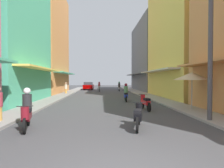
{
  "coord_description": "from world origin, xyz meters",
  "views": [
    {
      "loc": [
        -0.41,
        -3.26,
        1.89
      ],
      "look_at": [
        0.72,
        16.12,
        1.45
      ],
      "focal_mm": 30.25,
      "sensor_mm": 36.0,
      "label": 1
    }
  ],
  "objects_px": {
    "motorbike_maroon": "(27,111)",
    "pedestrian_far": "(66,88)",
    "motorbike_red": "(145,102)",
    "parked_car": "(89,86)",
    "motorbike_white": "(119,87)",
    "motorbike_silver": "(99,87)",
    "vendor_umbrella": "(192,76)",
    "motorbike_black": "(138,115)",
    "utility_pole": "(211,41)",
    "motorbike_blue": "(126,93)"
  },
  "relations": [
    {
      "from": "motorbike_maroon",
      "to": "pedestrian_far",
      "type": "distance_m",
      "value": 17.54
    },
    {
      "from": "motorbike_red",
      "to": "parked_car",
      "type": "height_order",
      "value": "parked_car"
    },
    {
      "from": "motorbike_white",
      "to": "motorbike_maroon",
      "type": "xyz_separation_m",
      "value": [
        -5.79,
        -23.44,
        0.0
      ]
    },
    {
      "from": "motorbike_silver",
      "to": "vendor_umbrella",
      "type": "xyz_separation_m",
      "value": [
        5.7,
        -18.54,
        1.39
      ]
    },
    {
      "from": "motorbike_black",
      "to": "parked_car",
      "type": "height_order",
      "value": "parked_car"
    },
    {
      "from": "motorbike_black",
      "to": "utility_pole",
      "type": "height_order",
      "value": "utility_pole"
    },
    {
      "from": "motorbike_blue",
      "to": "utility_pole",
      "type": "height_order",
      "value": "utility_pole"
    },
    {
      "from": "motorbike_blue",
      "to": "motorbike_black",
      "type": "height_order",
      "value": "motorbike_blue"
    },
    {
      "from": "motorbike_red",
      "to": "parked_car",
      "type": "xyz_separation_m",
      "value": [
        -5.08,
        24.1,
        0.24
      ]
    },
    {
      "from": "parked_car",
      "to": "pedestrian_far",
      "type": "relative_size",
      "value": 2.68
    },
    {
      "from": "motorbike_white",
      "to": "motorbike_silver",
      "type": "distance_m",
      "value": 3.51
    },
    {
      "from": "motorbike_silver",
      "to": "parked_car",
      "type": "height_order",
      "value": "motorbike_silver"
    },
    {
      "from": "motorbike_silver",
      "to": "parked_car",
      "type": "bearing_deg",
      "value": 108.37
    },
    {
      "from": "motorbike_silver",
      "to": "motorbike_black",
      "type": "bearing_deg",
      "value": -85.51
    },
    {
      "from": "motorbike_white",
      "to": "pedestrian_far",
      "type": "xyz_separation_m",
      "value": [
        -7.54,
        -5.98,
        0.06
      ]
    },
    {
      "from": "motorbike_red",
      "to": "pedestrian_far",
      "type": "distance_m",
      "value": 15.12
    },
    {
      "from": "motorbike_maroon",
      "to": "motorbike_silver",
      "type": "relative_size",
      "value": 0.98
    },
    {
      "from": "motorbike_white",
      "to": "pedestrian_far",
      "type": "distance_m",
      "value": 9.62
    },
    {
      "from": "motorbike_maroon",
      "to": "motorbike_blue",
      "type": "height_order",
      "value": "same"
    },
    {
      "from": "utility_pole",
      "to": "parked_car",
      "type": "bearing_deg",
      "value": 104.43
    },
    {
      "from": "utility_pole",
      "to": "motorbike_maroon",
      "type": "bearing_deg",
      "value": -174.96
    },
    {
      "from": "motorbike_red",
      "to": "motorbike_silver",
      "type": "bearing_deg",
      "value": 99.58
    },
    {
      "from": "motorbike_blue",
      "to": "pedestrian_far",
      "type": "distance_m",
      "value": 10.87
    },
    {
      "from": "motorbike_maroon",
      "to": "parked_car",
      "type": "distance_m",
      "value": 28.32
    },
    {
      "from": "motorbike_maroon",
      "to": "motorbike_red",
      "type": "bearing_deg",
      "value": 37.16
    },
    {
      "from": "motorbike_black",
      "to": "pedestrian_far",
      "type": "distance_m",
      "value": 18.54
    },
    {
      "from": "motorbike_blue",
      "to": "motorbike_black",
      "type": "distance_m",
      "value": 9.01
    },
    {
      "from": "motorbike_blue",
      "to": "vendor_umbrella",
      "type": "height_order",
      "value": "vendor_umbrella"
    },
    {
      "from": "pedestrian_far",
      "to": "motorbike_blue",
      "type": "bearing_deg",
      "value": -51.87
    },
    {
      "from": "motorbike_black",
      "to": "motorbike_blue",
      "type": "bearing_deg",
      "value": 85.62
    },
    {
      "from": "motorbike_maroon",
      "to": "parked_car",
      "type": "height_order",
      "value": "motorbike_maroon"
    },
    {
      "from": "motorbike_white",
      "to": "motorbike_black",
      "type": "height_order",
      "value": "motorbike_white"
    },
    {
      "from": "pedestrian_far",
      "to": "vendor_umbrella",
      "type": "bearing_deg",
      "value": -54.24
    },
    {
      "from": "pedestrian_far",
      "to": "parked_car",
      "type": "bearing_deg",
      "value": 78.4
    },
    {
      "from": "motorbike_red",
      "to": "vendor_umbrella",
      "type": "relative_size",
      "value": 0.78
    },
    {
      "from": "motorbike_blue",
      "to": "utility_pole",
      "type": "xyz_separation_m",
      "value": [
        2.63,
        -8.23,
        2.89
      ]
    },
    {
      "from": "motorbike_red",
      "to": "utility_pole",
      "type": "xyz_separation_m",
      "value": [
        2.04,
        -3.54,
        3.09
      ]
    },
    {
      "from": "parked_car",
      "to": "motorbike_silver",
      "type": "bearing_deg",
      "value": -71.63
    },
    {
      "from": "motorbike_maroon",
      "to": "motorbike_silver",
      "type": "height_order",
      "value": "same"
    },
    {
      "from": "motorbike_white",
      "to": "motorbike_silver",
      "type": "xyz_separation_m",
      "value": [
        -3.26,
        -1.3,
        0.0
      ]
    },
    {
      "from": "motorbike_red",
      "to": "utility_pole",
      "type": "bearing_deg",
      "value": -60.09
    },
    {
      "from": "motorbike_white",
      "to": "motorbike_red",
      "type": "bearing_deg",
      "value": -90.69
    },
    {
      "from": "motorbike_white",
      "to": "vendor_umbrella",
      "type": "height_order",
      "value": "vendor_umbrella"
    },
    {
      "from": "motorbike_black",
      "to": "vendor_umbrella",
      "type": "relative_size",
      "value": 0.76
    },
    {
      "from": "vendor_umbrella",
      "to": "motorbike_white",
      "type": "bearing_deg",
      "value": 97.02
    },
    {
      "from": "motorbike_black",
      "to": "parked_car",
      "type": "distance_m",
      "value": 28.65
    },
    {
      "from": "motorbike_blue",
      "to": "parked_car",
      "type": "relative_size",
      "value": 0.44
    },
    {
      "from": "motorbike_red",
      "to": "vendor_umbrella",
      "type": "xyz_separation_m",
      "value": [
        2.67,
        -0.62,
        1.59
      ]
    },
    {
      "from": "vendor_umbrella",
      "to": "motorbike_maroon",
      "type": "bearing_deg",
      "value": -156.4
    },
    {
      "from": "motorbike_silver",
      "to": "parked_car",
      "type": "xyz_separation_m",
      "value": [
        -2.05,
        6.17,
        0.04
      ]
    }
  ]
}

